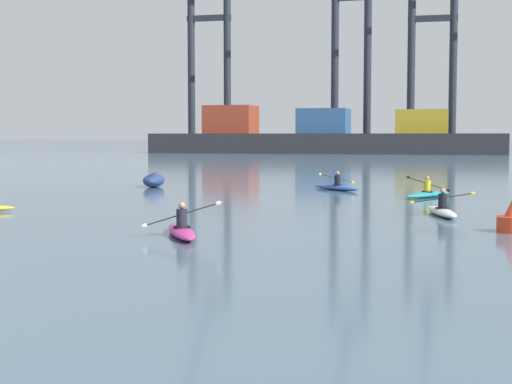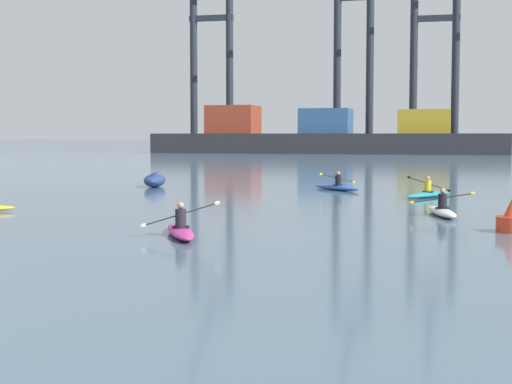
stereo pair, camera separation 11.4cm
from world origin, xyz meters
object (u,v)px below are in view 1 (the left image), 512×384
at_px(gantry_crane_west_mid, 351,29).
at_px(kayak_blue, 336,187).
at_px(kayak_magenta, 182,230).
at_px(kayak_teal, 428,194).
at_px(capsized_dinghy, 154,180).
at_px(kayak_white, 442,211).
at_px(container_barge, 322,137).
at_px(gantry_crane_east_mid, 432,45).
at_px(gantry_crane_west, 208,42).

distance_m(gantry_crane_west_mid, kayak_blue, 86.25).
bearing_deg(kayak_magenta, kayak_teal, 67.65).
xyz_separation_m(gantry_crane_west_mid, capsized_dinghy, (-0.01, -83.47, -18.74)).
height_order(capsized_dinghy, kayak_white, kayak_white).
bearing_deg(capsized_dinghy, container_barge, 92.34).
bearing_deg(container_barge, kayak_magenta, -83.18).
relative_size(kayak_magenta, kayak_white, 0.96).
distance_m(container_barge, kayak_teal, 80.28).
bearing_deg(kayak_magenta, gantry_crane_east_mid, 87.64).
relative_size(gantry_crane_east_mid, kayak_blue, 11.18).
bearing_deg(container_barge, kayak_blue, -80.30).
height_order(gantry_crane_west, capsized_dinghy, gantry_crane_west).
bearing_deg(gantry_crane_east_mid, gantry_crane_west_mid, -175.45).
xyz_separation_m(gantry_crane_west_mid, kayak_white, (14.99, -94.74, -18.92)).
height_order(kayak_teal, kayak_blue, same).
height_order(container_barge, kayak_teal, container_barge).
distance_m(gantry_crane_west_mid, kayak_white, 97.76).
bearing_deg(capsized_dinghy, gantry_crane_west_mid, 90.00).
height_order(gantry_crane_west_mid, capsized_dinghy, gantry_crane_west_mid).
xyz_separation_m(gantry_crane_west, capsized_dinghy, (23.38, -83.88, -17.53)).
relative_size(gantry_crane_west_mid, kayak_teal, 11.67).
relative_size(container_barge, kayak_white, 14.94).
distance_m(gantry_crane_west_mid, capsized_dinghy, 85.55).
distance_m(capsized_dinghy, kayak_white, 18.76).
bearing_deg(kayak_white, capsized_dinghy, 143.08).
bearing_deg(container_barge, kayak_teal, -77.49).
distance_m(gantry_crane_west, kayak_white, 104.11).
xyz_separation_m(gantry_crane_west, gantry_crane_west_mid, (23.39, -0.41, 1.21)).
bearing_deg(kayak_teal, kayak_white, -85.12).
relative_size(gantry_crane_west, gantry_crane_east_mid, 1.19).
xyz_separation_m(gantry_crane_west_mid, kayak_blue, (9.75, -83.58, -18.92)).
bearing_deg(kayak_teal, kayak_magenta, -112.35).
xyz_separation_m(gantry_crane_east_mid, kayak_blue, (-2.62, -84.57, -16.32)).
relative_size(capsized_dinghy, kayak_magenta, 0.84).
bearing_deg(kayak_teal, container_barge, 102.51).
relative_size(gantry_crane_west, capsized_dinghy, 13.75).
distance_m(gantry_crane_east_mid, kayak_white, 97.14).
distance_m(kayak_teal, kayak_blue, 5.71).
distance_m(gantry_crane_west, kayak_blue, 92.01).
bearing_deg(gantry_crane_east_mid, capsized_dinghy, -98.34).
bearing_deg(kayak_magenta, kayak_blue, 84.97).
height_order(gantry_crane_west, kayak_teal, gantry_crane_west).
bearing_deg(gantry_crane_west, capsized_dinghy, -74.42).
relative_size(gantry_crane_east_mid, capsized_dinghy, 11.52).
height_order(gantry_crane_east_mid, kayak_blue, gantry_crane_east_mid).
bearing_deg(capsized_dinghy, gantry_crane_west, 105.58).
bearing_deg(kayak_magenta, kayak_white, 46.96).
xyz_separation_m(gantry_crane_west_mid, gantry_crane_east_mid, (12.37, 0.99, -2.60)).
bearing_deg(gantry_crane_west_mid, kayak_blue, -83.34).
bearing_deg(gantry_crane_west, container_barge, -24.04).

